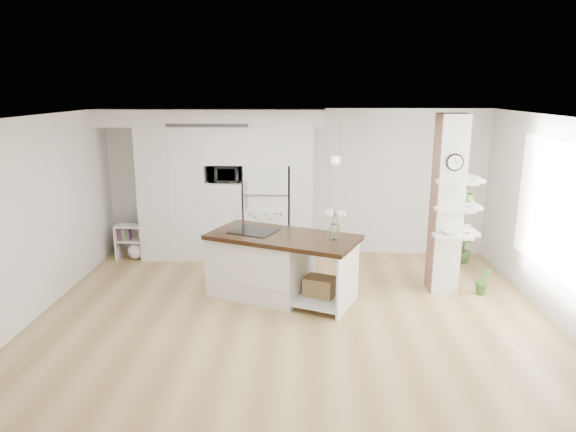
% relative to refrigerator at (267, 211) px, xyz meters
% --- Properties ---
extents(floor, '(7.00, 6.00, 0.01)m').
position_rel_refrigerator_xyz_m(floor, '(0.53, -2.68, -0.88)').
color(floor, tan).
rests_on(floor, ground).
extents(room, '(7.04, 6.04, 2.72)m').
position_rel_refrigerator_xyz_m(room, '(0.53, -2.68, 0.98)').
color(room, white).
rests_on(room, ground).
extents(cabinet_wall, '(4.00, 0.71, 2.70)m').
position_rel_refrigerator_xyz_m(cabinet_wall, '(-0.92, -0.01, 0.63)').
color(cabinet_wall, white).
rests_on(cabinet_wall, floor).
extents(refrigerator, '(0.78, 0.69, 1.75)m').
position_rel_refrigerator_xyz_m(refrigerator, '(0.00, 0.00, 0.00)').
color(refrigerator, white).
rests_on(refrigerator, floor).
extents(column, '(0.69, 0.90, 2.70)m').
position_rel_refrigerator_xyz_m(column, '(2.90, -1.55, 0.48)').
color(column, silver).
rests_on(column, floor).
extents(window, '(0.00, 2.40, 2.40)m').
position_rel_refrigerator_xyz_m(window, '(4.00, -2.38, 0.62)').
color(window, white).
rests_on(window, room).
extents(pendant_light, '(0.12, 0.12, 0.10)m').
position_rel_refrigerator_xyz_m(pendant_light, '(2.23, -2.53, 1.24)').
color(pendant_light, white).
rests_on(pendant_light, room).
extents(kitchen_island, '(2.38, 1.78, 1.54)m').
position_rel_refrigerator_xyz_m(kitchen_island, '(0.14, -1.79, -0.37)').
color(kitchen_island, white).
rests_on(kitchen_island, floor).
extents(bookshelf, '(0.55, 0.32, 0.64)m').
position_rel_refrigerator_xyz_m(bookshelf, '(-2.45, -0.18, -0.59)').
color(bookshelf, white).
rests_on(bookshelf, floor).
extents(floor_plant_a, '(0.24, 0.20, 0.44)m').
position_rel_refrigerator_xyz_m(floor_plant_a, '(3.39, -1.67, -0.66)').
color(floor_plant_a, '#3C6D2B').
rests_on(floor_plant_a, floor).
extents(floor_plant_b, '(0.34, 0.34, 0.52)m').
position_rel_refrigerator_xyz_m(floor_plant_b, '(3.52, -0.18, -0.62)').
color(floor_plant_b, '#3C6D2B').
rests_on(floor_plant_b, floor).
extents(microwave, '(0.54, 0.37, 0.30)m').
position_rel_refrigerator_xyz_m(microwave, '(-0.75, -0.06, 0.69)').
color(microwave, '#2D2D2D').
rests_on(microwave, cabinet_wall).
extents(shelf_plant, '(0.27, 0.23, 0.30)m').
position_rel_refrigerator_xyz_m(shelf_plant, '(3.15, -1.38, 0.65)').
color(shelf_plant, '#3C6D2B').
rests_on(shelf_plant, column).
extents(decor_bowl, '(0.22, 0.22, 0.05)m').
position_rel_refrigerator_xyz_m(decor_bowl, '(2.82, -1.78, 0.13)').
color(decor_bowl, white).
rests_on(decor_bowl, column).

